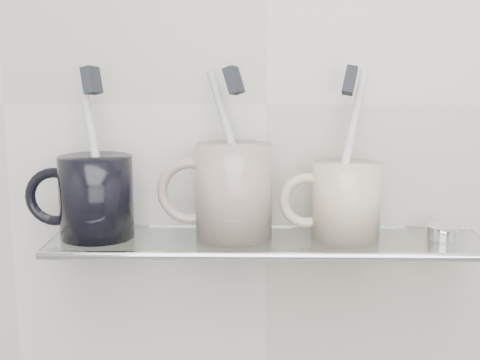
{
  "coord_description": "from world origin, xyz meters",
  "views": [
    {
      "loc": [
        -0.02,
        0.29,
        1.31
      ],
      "look_at": [
        -0.03,
        1.04,
        1.17
      ],
      "focal_mm": 50.0,
      "sensor_mm": 36.0,
      "label": 1
    }
  ],
  "objects_px": {
    "mug_left": "(96,197)",
    "mug_center": "(234,191)",
    "shelf_glass": "(267,242)",
    "mug_right": "(346,201)"
  },
  "relations": [
    {
      "from": "mug_left",
      "to": "mug_center",
      "type": "height_order",
      "value": "mug_center"
    },
    {
      "from": "shelf_glass",
      "to": "mug_right",
      "type": "xyz_separation_m",
      "value": [
        0.09,
        0.0,
        0.05
      ]
    },
    {
      "from": "shelf_glass",
      "to": "mug_right",
      "type": "relative_size",
      "value": 5.69
    },
    {
      "from": "mug_center",
      "to": "mug_right",
      "type": "xyz_separation_m",
      "value": [
        0.13,
        0.0,
        -0.01
      ]
    },
    {
      "from": "mug_right",
      "to": "shelf_glass",
      "type": "bearing_deg",
      "value": -176.07
    },
    {
      "from": "mug_left",
      "to": "mug_right",
      "type": "height_order",
      "value": "mug_left"
    },
    {
      "from": "shelf_glass",
      "to": "mug_left",
      "type": "bearing_deg",
      "value": 178.55
    },
    {
      "from": "shelf_glass",
      "to": "mug_center",
      "type": "bearing_deg",
      "value": 172.58
    },
    {
      "from": "mug_left",
      "to": "mug_right",
      "type": "distance_m",
      "value": 0.29
    },
    {
      "from": "mug_left",
      "to": "shelf_glass",
      "type": "bearing_deg",
      "value": -7.38
    }
  ]
}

